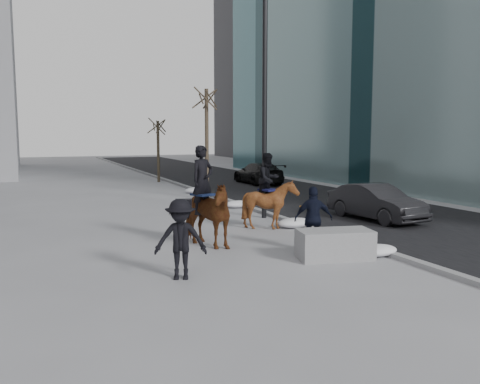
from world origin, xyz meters
name	(u,v)px	position (x,y,z in m)	size (l,w,h in m)	color
ground	(258,253)	(0.00, 0.00, 0.00)	(120.00, 120.00, 0.00)	gray
road	(300,197)	(7.00, 10.00, 0.01)	(8.00, 90.00, 0.01)	black
curb	(225,200)	(3.00, 10.00, 0.06)	(0.25, 90.00, 0.12)	gray
planter	(335,244)	(1.52, -1.35, 0.37)	(1.85, 0.93, 0.74)	gray
car_near	(376,202)	(6.14, 2.95, 0.66)	(1.39, 3.99, 1.31)	black
car_far	(258,173)	(7.83, 16.67, 0.67)	(1.87, 4.61, 1.34)	black
tree_near	(207,139)	(2.40, 10.86, 2.90)	(1.20, 1.20, 5.81)	#342B1E
tree_far	(158,148)	(2.40, 20.34, 2.19)	(1.20, 1.20, 4.37)	#382E21
mounted_left	(204,209)	(-1.05, 1.29, 1.05)	(1.71, 2.40, 2.83)	#48180E
mounted_right	(270,199)	(1.81, 2.93, 1.01)	(1.66, 1.78, 2.51)	#491D0E
feeder	(313,219)	(1.46, -0.40, 0.88)	(1.11, 1.02, 1.75)	black
camera_crew	(181,239)	(-2.57, -1.54, 0.89)	(1.29, 1.01, 1.75)	black
lamppost	(265,82)	(2.60, 4.94, 4.99)	(0.25, 0.98, 9.09)	black
snow_piles	(256,210)	(2.70, 5.95, 0.15)	(1.26, 15.70, 0.32)	white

